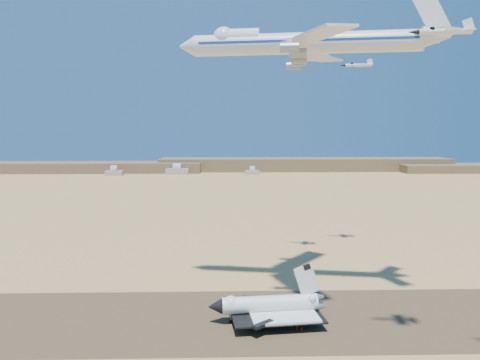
{
  "coord_description": "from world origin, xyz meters",
  "views": [
    {
      "loc": [
        7.16,
        -140.69,
        58.68
      ],
      "look_at": [
        11.2,
        8.0,
        42.84
      ],
      "focal_mm": 35.0,
      "sensor_mm": 36.0,
      "label": 1
    }
  ],
  "objects_px": {
    "crew_b": "(297,328)",
    "chase_jet_e": "(313,59)",
    "chase_jet_a": "(444,31)",
    "shuttle": "(269,306)",
    "carrier_747": "(297,43)",
    "crew_a": "(289,326)",
    "crew_c": "(302,329)",
    "chase_jet_f": "(358,65)"
  },
  "relations": [
    {
      "from": "crew_b",
      "to": "chase_jet_e",
      "type": "relative_size",
      "value": 0.11
    },
    {
      "from": "chase_jet_a",
      "to": "chase_jet_e",
      "type": "distance_m",
      "value": 98.91
    },
    {
      "from": "shuttle",
      "to": "chase_jet_e",
      "type": "xyz_separation_m",
      "value": [
        25.51,
        70.89,
        85.03
      ]
    },
    {
      "from": "chase_jet_e",
      "to": "shuttle",
      "type": "bearing_deg",
      "value": -94.08
    },
    {
      "from": "shuttle",
      "to": "chase_jet_e",
      "type": "distance_m",
      "value": 113.61
    },
    {
      "from": "carrier_747",
      "to": "crew_a",
      "type": "height_order",
      "value": "carrier_747"
    },
    {
      "from": "carrier_747",
      "to": "crew_c",
      "type": "distance_m",
      "value": 92.31
    },
    {
      "from": "crew_a",
      "to": "chase_jet_a",
      "type": "relative_size",
      "value": 0.11
    },
    {
      "from": "chase_jet_f",
      "to": "chase_jet_a",
      "type": "bearing_deg",
      "value": -91.56
    },
    {
      "from": "carrier_747",
      "to": "crew_b",
      "type": "relative_size",
      "value": 53.2
    },
    {
      "from": "crew_c",
      "to": "carrier_747",
      "type": "bearing_deg",
      "value": -57.56
    },
    {
      "from": "crew_a",
      "to": "chase_jet_e",
      "type": "xyz_separation_m",
      "value": [
        19.95,
        76.75,
        88.95
      ]
    },
    {
      "from": "crew_b",
      "to": "chase_jet_a",
      "type": "height_order",
      "value": "chase_jet_a"
    },
    {
      "from": "shuttle",
      "to": "crew_b",
      "type": "bearing_deg",
      "value": -49.38
    },
    {
      "from": "crew_b",
      "to": "carrier_747",
      "type": "bearing_deg",
      "value": -37.77
    },
    {
      "from": "crew_c",
      "to": "chase_jet_e",
      "type": "height_order",
      "value": "chase_jet_e"
    },
    {
      "from": "shuttle",
      "to": "chase_jet_a",
      "type": "xyz_separation_m",
      "value": [
        38.52,
        -26.84,
        77.13
      ]
    },
    {
      "from": "crew_a",
      "to": "crew_b",
      "type": "height_order",
      "value": "crew_b"
    },
    {
      "from": "carrier_747",
      "to": "chase_jet_e",
      "type": "relative_size",
      "value": 6.11
    },
    {
      "from": "crew_a",
      "to": "chase_jet_e",
      "type": "distance_m",
      "value": 119.17
    },
    {
      "from": "chase_jet_e",
      "to": "carrier_747",
      "type": "bearing_deg",
      "value": -90.78
    },
    {
      "from": "crew_b",
      "to": "crew_c",
      "type": "xyz_separation_m",
      "value": [
        1.27,
        -1.08,
        -0.04
      ]
    },
    {
      "from": "carrier_747",
      "to": "crew_b",
      "type": "xyz_separation_m",
      "value": [
        -3.46,
        -29.61,
        -86.99
      ]
    },
    {
      "from": "shuttle",
      "to": "chase_jet_a",
      "type": "bearing_deg",
      "value": -40.93
    },
    {
      "from": "carrier_747",
      "to": "chase_jet_a",
      "type": "height_order",
      "value": "carrier_747"
    },
    {
      "from": "crew_a",
      "to": "crew_c",
      "type": "height_order",
      "value": "crew_c"
    },
    {
      "from": "crew_b",
      "to": "chase_jet_a",
      "type": "distance_m",
      "value": 88.86
    },
    {
      "from": "crew_a",
      "to": "chase_jet_a",
      "type": "bearing_deg",
      "value": -140.49
    },
    {
      "from": "carrier_747",
      "to": "crew_c",
      "type": "bearing_deg",
      "value": -84.2
    },
    {
      "from": "chase_jet_a",
      "to": "chase_jet_e",
      "type": "height_order",
      "value": "chase_jet_e"
    },
    {
      "from": "carrier_747",
      "to": "chase_jet_f",
      "type": "bearing_deg",
      "value": 68.96
    },
    {
      "from": "shuttle",
      "to": "chase_jet_f",
      "type": "relative_size",
      "value": 2.29
    },
    {
      "from": "chase_jet_f",
      "to": "carrier_747",
      "type": "bearing_deg",
      "value": -116.9
    },
    {
      "from": "crew_a",
      "to": "chase_jet_a",
      "type": "xyz_separation_m",
      "value": [
        32.97,
        -20.98,
        81.05
      ]
    },
    {
      "from": "crew_a",
      "to": "chase_jet_f",
      "type": "height_order",
      "value": "chase_jet_f"
    },
    {
      "from": "crew_c",
      "to": "chase_jet_f",
      "type": "height_order",
      "value": "chase_jet_f"
    },
    {
      "from": "crew_a",
      "to": "shuttle",
      "type": "bearing_deg",
      "value": 25.44
    },
    {
      "from": "crew_a",
      "to": "chase_jet_f",
      "type": "distance_m",
      "value": 135.49
    },
    {
      "from": "shuttle",
      "to": "chase_jet_f",
      "type": "xyz_separation_m",
      "value": [
        49.6,
        86.59,
        84.81
      ]
    },
    {
      "from": "crew_a",
      "to": "crew_b",
      "type": "xyz_separation_m",
      "value": [
        2.13,
        -1.38,
        0.05
      ]
    },
    {
      "from": "chase_jet_a",
      "to": "chase_jet_f",
      "type": "relative_size",
      "value": 0.96
    },
    {
      "from": "crew_b",
      "to": "chase_jet_f",
      "type": "bearing_deg",
      "value": -55.18
    }
  ]
}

